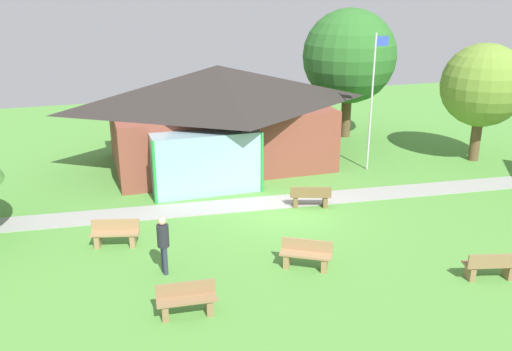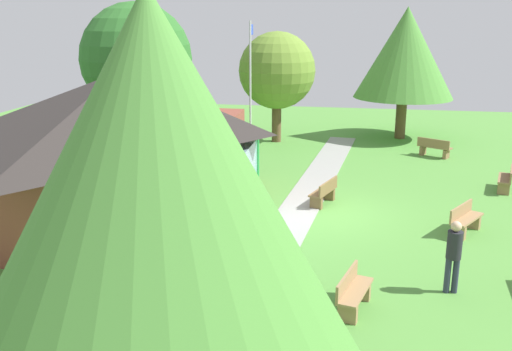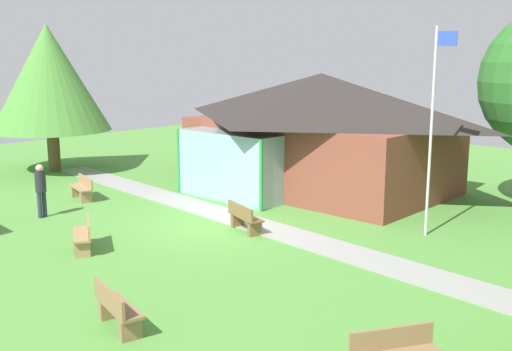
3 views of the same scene
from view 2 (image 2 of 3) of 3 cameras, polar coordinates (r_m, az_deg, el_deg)
ground_plane at (r=18.71m, az=6.94°, el=-3.75°), size 44.00×44.00×0.00m
pavilion at (r=18.46m, az=-12.73°, el=3.23°), size 10.34×7.74×4.48m
footpath at (r=18.77m, az=4.13°, el=-3.56°), size 23.87×3.44×0.03m
flagpole at (r=23.33m, az=-0.55°, el=8.49°), size 0.64×0.08×5.94m
bench_front_center at (r=17.91m, az=19.96°, el=-4.15°), size 1.51×1.15×0.84m
bench_rear_near_path at (r=19.47m, az=6.76°, el=-1.72°), size 1.56×0.89×0.84m
bench_mid_left at (r=12.84m, az=9.55°, el=-11.36°), size 1.56×0.80×0.84m
bench_front_right at (r=22.73m, az=23.50°, el=-0.39°), size 1.56×0.79×0.84m
bench_lawn_far_right at (r=27.01m, az=17.21°, el=2.61°), size 1.14×1.51×0.84m
visitor_strolling_lawn at (r=13.87m, az=18.98°, el=-7.10°), size 0.34×0.34×1.74m
tree_far_east at (r=30.21m, az=14.55°, el=11.64°), size 4.95×4.95×6.55m
tree_west_hedge at (r=6.34m, az=-9.83°, el=-3.28°), size 5.18×5.18×6.50m
tree_behind_pavilion_right at (r=26.21m, az=-11.76°, el=11.20°), size 4.86×4.86×6.73m
tree_east_hedge at (r=28.54m, az=2.09°, el=10.31°), size 3.75×3.75×5.41m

